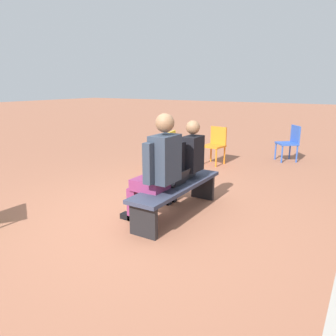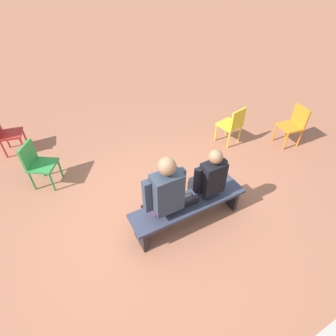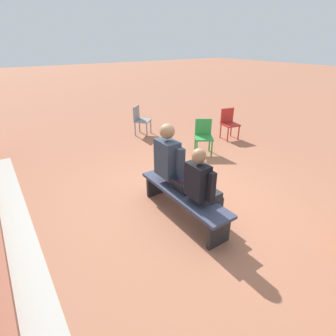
% 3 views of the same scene
% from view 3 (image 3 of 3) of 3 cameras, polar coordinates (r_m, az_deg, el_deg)
% --- Properties ---
extents(ground_plane, '(60.00, 60.00, 0.00)m').
position_cam_3_polar(ground_plane, '(4.70, 3.26, -6.79)').
color(ground_plane, '#9E6047').
extents(concrete_strip, '(8.36, 0.40, 0.01)m').
position_cam_3_polar(concrete_strip, '(3.73, -27.61, -20.73)').
color(concrete_strip, '#A8A399').
rests_on(concrete_strip, ground).
extents(bench, '(1.80, 0.44, 0.45)m').
position_cam_3_polar(bench, '(4.10, 3.35, -6.29)').
color(bench, '#33384C').
rests_on(bench, ground).
extents(person_student, '(0.51, 0.64, 1.29)m').
position_cam_3_polar(person_student, '(3.73, 7.57, -3.95)').
color(person_student, '#232328').
rests_on(person_student, ground).
extents(person_adult, '(0.60, 0.76, 1.44)m').
position_cam_3_polar(person_adult, '(4.22, 1.11, 0.94)').
color(person_adult, '#7F2D5B').
rests_on(person_adult, ground).
extents(laptop, '(0.32, 0.29, 0.21)m').
position_cam_3_polar(laptop, '(4.05, 2.91, -4.35)').
color(laptop, black).
rests_on(laptop, bench).
extents(plastic_chair_near_bench_right, '(0.58, 0.58, 0.84)m').
position_cam_3_polar(plastic_chair_near_bench_right, '(6.49, 7.73, 7.27)').
color(plastic_chair_near_bench_right, '#2D893D').
rests_on(plastic_chair_near_bench_right, ground).
extents(plastic_chair_far_right, '(0.59, 0.59, 0.84)m').
position_cam_3_polar(plastic_chair_far_right, '(7.86, -6.08, 10.69)').
color(plastic_chair_far_right, gray).
rests_on(plastic_chair_far_right, ground).
extents(plastic_chair_far_left, '(0.50, 0.50, 0.84)m').
position_cam_3_polar(plastic_chair_far_left, '(7.68, 13.11, 9.78)').
color(plastic_chair_far_left, red).
rests_on(plastic_chair_far_left, ground).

